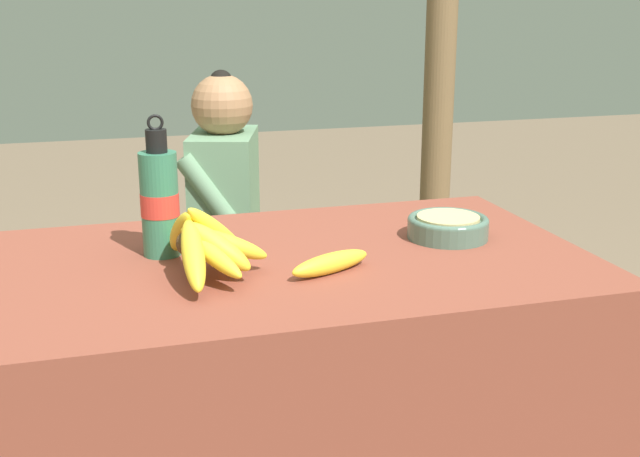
% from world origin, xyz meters
% --- Properties ---
extents(market_counter, '(1.32, 0.72, 0.75)m').
position_xyz_m(market_counter, '(0.00, 0.00, 0.38)').
color(market_counter, brown).
rests_on(market_counter, ground_plane).
extents(banana_bunch_ripe, '(0.19, 0.29, 0.15)m').
position_xyz_m(banana_bunch_ripe, '(-0.11, -0.07, 0.82)').
color(banana_bunch_ripe, '#4C381E').
rests_on(banana_bunch_ripe, market_counter).
extents(serving_bowl, '(0.17, 0.17, 0.05)m').
position_xyz_m(serving_bowl, '(0.42, 0.04, 0.78)').
color(serving_bowl, '#4C6B5B').
rests_on(serving_bowl, market_counter).
extents(water_bottle, '(0.08, 0.08, 0.28)m').
position_xyz_m(water_bottle, '(-0.18, 0.09, 0.87)').
color(water_bottle, '#337556').
rests_on(water_bottle, market_counter).
extents(loose_banana_front, '(0.18, 0.11, 0.04)m').
position_xyz_m(loose_banana_front, '(0.11, -0.11, 0.77)').
color(loose_banana_front, yellow).
rests_on(loose_banana_front, market_counter).
extents(wooden_bench, '(1.55, 0.32, 0.39)m').
position_xyz_m(wooden_bench, '(-0.01, 1.12, 0.33)').
color(wooden_bench, brown).
rests_on(wooden_bench, ground_plane).
extents(seated_vendor, '(0.46, 0.43, 1.03)m').
position_xyz_m(seated_vendor, '(0.07, 1.10, 0.59)').
color(seated_vendor, '#564C60').
rests_on(seated_vendor, ground_plane).
extents(banana_bunch_green, '(0.17, 0.26, 0.13)m').
position_xyz_m(banana_bunch_green, '(-0.40, 1.12, 0.45)').
color(banana_bunch_green, '#4C381E').
rests_on(banana_bunch_green, wooden_bench).
extents(support_post_far, '(0.12, 0.12, 2.25)m').
position_xyz_m(support_post_far, '(1.02, 1.41, 1.13)').
color(support_post_far, brown).
rests_on(support_post_far, ground_plane).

